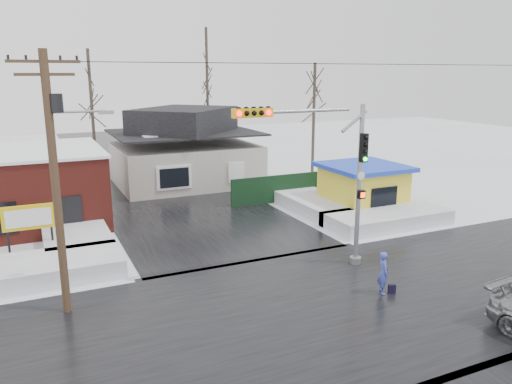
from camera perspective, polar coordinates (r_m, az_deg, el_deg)
name	(u,v)px	position (r m, az deg, el deg)	size (l,w,h in m)	color
ground	(313,309)	(18.47, 6.50, -13.15)	(120.00, 120.00, 0.00)	white
road_ns	(313,309)	(18.47, 6.50, -13.12)	(10.00, 120.00, 0.02)	black
road_ew	(313,309)	(18.47, 6.50, -13.12)	(120.00, 10.00, 0.02)	black
snowbank_nw	(34,271)	(22.46, -24.08, -8.22)	(7.00, 3.00, 0.80)	white
snowbank_ne	(387,218)	(28.60, 14.76, -2.90)	(7.00, 3.00, 0.80)	white
snowbank_nside_w	(74,230)	(27.25, -20.12, -4.11)	(3.00, 8.00, 0.80)	white
snowbank_nside_e	(310,201)	(31.41, 6.15, -1.06)	(3.00, 8.00, 0.80)	white
traffic_signal	(329,166)	(20.67, 8.36, 2.99)	(6.05, 0.68, 7.00)	gray
utility_pole	(56,170)	(17.83, -21.85, 2.36)	(3.15, 0.44, 9.00)	#382619
marquee_sign	(29,219)	(24.37, -24.55, -2.83)	(2.20, 0.21, 2.55)	black
house	(185,149)	(38.01, -8.14, 4.84)	(10.40, 8.40, 5.76)	beige
kiosk	(363,188)	(30.91, 12.09, 0.50)	(4.60, 4.60, 2.88)	yellow
fence	(288,188)	(32.73, 3.63, 0.49)	(8.00, 0.12, 1.80)	black
tree_far_left	(90,77)	(40.31, -18.49, 12.40)	(3.00, 3.00, 10.00)	#332821
tree_far_mid	(207,57)	(44.55, -5.66, 15.10)	(3.00, 3.00, 12.00)	#332821
tree_far_right	(315,87)	(39.86, 6.70, 11.84)	(3.00, 3.00, 9.00)	#332821
pedestrian	(383,273)	(19.80, 14.34, -8.97)	(0.61, 0.40, 1.67)	#414FB6
shopping_bag	(392,289)	(20.12, 15.26, -10.69)	(0.28, 0.12, 0.35)	black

